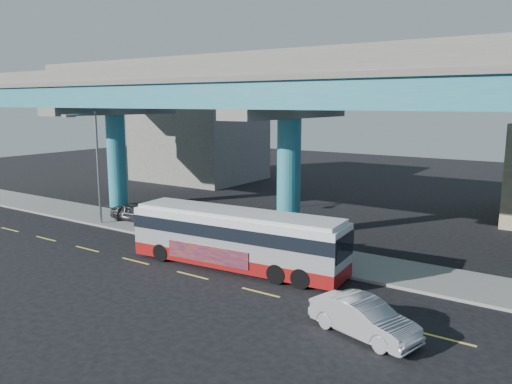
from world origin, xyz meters
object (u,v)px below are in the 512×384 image
Objects in this scene: stop_sign at (265,223)px; parked_car at (133,212)px; transit_bus at (237,237)px; sedan at (364,318)px; street_lamp at (90,152)px.

parked_car is at bearing 167.20° from stop_sign.
transit_bus is 3.32× the size of parked_car.
stop_sign is at bearing 69.54° from sedan.
transit_bus is 2.30m from stop_sign.
street_lamp is at bearing 168.86° from transit_bus.
street_lamp is (-21.45, 5.15, 4.43)m from sedan.
street_lamp is (-1.38, -2.25, 4.38)m from parked_car.
transit_bus reaches higher than stop_sign.
sedan is 1.25× the size of parked_car.
street_lamp is (-13.14, 1.54, 3.49)m from transit_bus.
stop_sign reaches higher than parked_car.
parked_car is (-20.07, 7.39, 0.05)m from sedan.
street_lamp is at bearing 92.10° from sedan.
sedan is 10.07m from stop_sign.
street_lamp is at bearing 177.53° from stop_sign.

